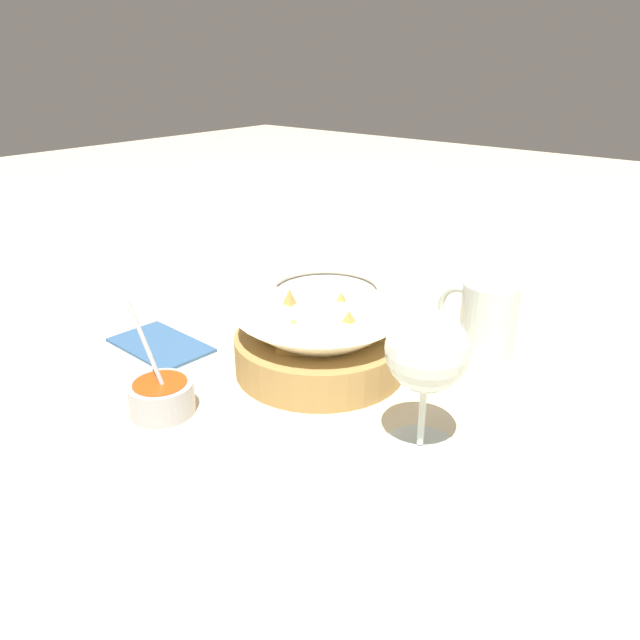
{
  "coord_description": "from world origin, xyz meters",
  "views": [
    {
      "loc": [
        -0.45,
        0.51,
        0.37
      ],
      "look_at": [
        -0.01,
        -0.03,
        0.07
      ],
      "focal_mm": 35.0,
      "sensor_mm": 36.0,
      "label": 1
    }
  ],
  "objects": [
    {
      "name": "side_plate",
      "position": [
        0.15,
        -0.24,
        0.01
      ],
      "size": [
        0.19,
        0.19,
        0.01
      ],
      "color": "silver",
      "rests_on": "ground_plane"
    },
    {
      "name": "wine_glass",
      "position": [
        -0.19,
        0.03,
        0.1
      ],
      "size": [
        0.08,
        0.08,
        0.15
      ],
      "color": "silver",
      "rests_on": "ground_plane"
    },
    {
      "name": "beer_mug",
      "position": [
        -0.14,
        -0.21,
        0.04
      ],
      "size": [
        0.11,
        0.07,
        0.1
      ],
      "color": "silver",
      "rests_on": "ground_plane"
    },
    {
      "name": "napkin",
      "position": [
        0.2,
        0.06,
        0.0
      ],
      "size": [
        0.14,
        0.09,
        0.01
      ],
      "color": "#38608E",
      "rests_on": "ground_plane"
    },
    {
      "name": "food_basket",
      "position": [
        -0.01,
        -0.03,
        0.04
      ],
      "size": [
        0.21,
        0.21,
        0.1
      ],
      "color": "#B2894C",
      "rests_on": "ground_plane"
    },
    {
      "name": "sauce_cup",
      "position": [
        0.06,
        0.16,
        0.02
      ],
      "size": [
        0.08,
        0.07,
        0.12
      ],
      "color": "#B7B7BC",
      "rests_on": "ground_plane"
    },
    {
      "name": "ground_plane",
      "position": [
        0.0,
        0.0,
        0.0
      ],
      "size": [
        4.0,
        4.0,
        0.0
      ],
      "primitive_type": "plane",
      "color": "beige"
    }
  ]
}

